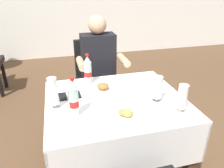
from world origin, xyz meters
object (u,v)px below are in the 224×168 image
seated_diner_far (99,68)px  plate_near_camera (127,114)px  napkin_cutlery_set (70,95)px  beer_glass_middle (157,88)px  beer_glass_right (182,99)px  cola_bottle_secondary (74,100)px  plate_far_diner (104,88)px  cola_bottle_primary (88,71)px  beer_glass_left (53,93)px  main_dining_table (115,117)px  chair_far_diner_seat (96,78)px

seated_diner_far → plate_near_camera: size_ratio=5.16×
plate_near_camera → napkin_cutlery_set: (-0.35, 0.39, -0.01)m
beer_glass_middle → napkin_cutlery_set: size_ratio=1.06×
beer_glass_right → cola_bottle_secondary: cola_bottle_secondary is taller
plate_far_diner → cola_bottle_primary: size_ratio=0.84×
plate_far_diner → beer_glass_middle: 0.45m
napkin_cutlery_set → beer_glass_right: bearing=-30.5°
seated_diner_far → beer_glass_left: seated_diner_far is taller
main_dining_table → plate_near_camera: size_ratio=4.31×
plate_near_camera → beer_glass_right: bearing=-6.1°
napkin_cutlery_set → plate_far_diner: bearing=5.0°
beer_glass_left → cola_bottle_primary: size_ratio=0.86×
cola_bottle_primary → main_dining_table: bearing=-64.9°
cola_bottle_secondary → beer_glass_left: bearing=134.2°
seated_diner_far → napkin_cutlery_set: seated_diner_far is taller
cola_bottle_primary → beer_glass_middle: bearing=-45.6°
beer_glass_right → napkin_cutlery_set: size_ratio=1.07×
plate_far_diner → beer_glass_left: (-0.40, -0.18, 0.10)m
chair_far_diner_seat → main_dining_table: bearing=-90.0°
plate_far_diner → napkin_cutlery_set: size_ratio=1.19×
beer_glass_left → beer_glass_right: (0.84, -0.27, -0.02)m
chair_far_diner_seat → beer_glass_right: (0.39, -1.15, 0.29)m
plate_far_diner → cola_bottle_secondary: bearing=-131.0°
cola_bottle_primary → cola_bottle_secondary: cola_bottle_secondary is taller
seated_diner_far → beer_glass_middle: (0.26, -0.86, 0.14)m
plate_far_diner → beer_glass_middle: bearing=-38.9°
main_dining_table → cola_bottle_primary: bearing=115.1°
seated_diner_far → cola_bottle_secondary: 0.97m
main_dining_table → plate_near_camera: (0.01, -0.25, 0.19)m
beer_glass_middle → cola_bottle_primary: bearing=134.4°
plate_near_camera → seated_diner_far: bearing=89.1°
beer_glass_left → beer_glass_middle: size_ratio=1.15×
seated_diner_far → plate_far_diner: seated_diner_far is taller
main_dining_table → beer_glass_middle: (0.29, -0.12, 0.28)m
main_dining_table → cola_bottle_secondary: (-0.32, -0.15, 0.29)m
main_dining_table → cola_bottle_primary: (-0.16, 0.33, 0.29)m
plate_near_camera → napkin_cutlery_set: plate_near_camera is taller
chair_far_diner_seat → seated_diner_far: (0.03, -0.11, 0.16)m
chair_far_diner_seat → seated_diner_far: size_ratio=0.77×
plate_far_diner → plate_near_camera: bearing=-81.0°
plate_far_diner → cola_bottle_secondary: cola_bottle_secondary is taller
cola_bottle_secondary → beer_glass_right: bearing=-11.2°
cola_bottle_secondary → cola_bottle_primary: bearing=71.0°
beer_glass_right → plate_far_diner: bearing=134.3°
main_dining_table → napkin_cutlery_set: (-0.34, 0.13, 0.18)m
beer_glass_middle → plate_near_camera: bearing=-153.6°
plate_near_camera → beer_glass_right: 0.39m
napkin_cutlery_set → beer_glass_middle: bearing=-21.8°
main_dining_table → plate_far_diner: (-0.05, 0.16, 0.19)m
cola_bottle_secondary → plate_far_diner: bearing=49.0°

